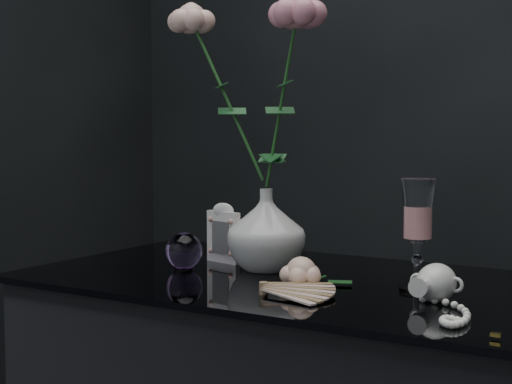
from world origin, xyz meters
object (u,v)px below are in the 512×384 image
Objects in this scene: vase at (266,230)px; picture_frame at (223,233)px; loose_rose at (301,272)px; paperweight at (184,251)px; pearl_jar at (436,281)px; wine_glass at (418,235)px.

picture_frame is at bearing 165.45° from vase.
vase reaches higher than picture_frame.
paperweight is at bearing 177.30° from loose_rose.
pearl_jar is at bearing 11.01° from loose_rose.
paperweight is at bearing -175.36° from wine_glass.
loose_rose is (0.14, -0.11, -0.05)m from vase.
loose_rose is at bearing -39.28° from vase.
paperweight is (-0.02, -0.11, -0.03)m from picture_frame.
wine_glass is at bearing 133.49° from pearl_jar.
wine_glass reaches higher than picture_frame.
vase is 0.99× the size of loose_rose.
vase is 0.71× the size of pearl_jar.
vase is 0.32m from wine_glass.
vase reaches higher than paperweight.
picture_frame is 0.51m from pearl_jar.
vase is at bearing -0.52° from picture_frame.
paperweight is 0.29m from loose_rose.
picture_frame is 0.55× the size of pearl_jar.
wine_glass is (0.32, -0.04, 0.02)m from vase.
picture_frame is at bearing 171.38° from wine_glass.
picture_frame is at bearing 166.14° from pearl_jar.
paperweight is 0.45× the size of loose_rose.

